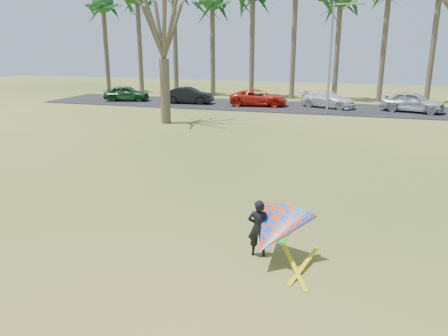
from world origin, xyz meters
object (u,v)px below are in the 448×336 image
(streetlight, at_px, (333,53))
(car_0, at_px, (127,93))
(car_2, at_px, (258,98))
(car_3, at_px, (328,99))
(bare_tree_left, at_px, (162,14))
(kite_flyer, at_px, (273,230))
(car_1, at_px, (189,95))
(car_4, at_px, (413,102))

(streetlight, relative_size, car_0, 1.96)
(car_2, bearing_deg, car_3, -91.32)
(car_2, height_order, car_3, car_2)
(streetlight, bearing_deg, car_2, 155.35)
(bare_tree_left, distance_m, kite_flyer, 20.82)
(car_3, xyz_separation_m, kite_flyer, (0.62, -27.32, 0.12))
(car_0, height_order, car_1, car_1)
(car_1, bearing_deg, kite_flyer, -159.05)
(car_3, bearing_deg, kite_flyer, -157.45)
(car_4, bearing_deg, streetlight, 130.34)
(car_0, bearing_deg, car_4, -103.00)
(bare_tree_left, xyz_separation_m, kite_flyer, (10.44, -16.95, -6.08))
(car_0, distance_m, car_4, 24.34)
(streetlight, xyz_separation_m, kite_flyer, (0.28, -23.95, -3.63))
(bare_tree_left, bearing_deg, car_4, 30.98)
(streetlight, height_order, car_0, streetlight)
(bare_tree_left, height_order, car_0, bare_tree_left)
(car_2, height_order, kite_flyer, kite_flyer)
(car_2, distance_m, car_3, 5.74)
(streetlight, relative_size, car_2, 1.65)
(bare_tree_left, relative_size, car_2, 2.01)
(car_1, bearing_deg, car_0, 85.47)
(streetlight, xyz_separation_m, car_1, (-12.21, 2.41, -3.70))
(car_1, xyz_separation_m, car_2, (6.16, 0.37, -0.03))
(streetlight, xyz_separation_m, car_4, (6.03, 2.72, -3.62))
(bare_tree_left, height_order, car_1, bare_tree_left)
(car_1, bearing_deg, car_2, -91.01)
(car_0, height_order, car_4, car_4)
(car_2, bearing_deg, streetlight, -121.95)
(car_4, relative_size, kite_flyer, 1.93)
(car_2, distance_m, car_4, 12.07)
(car_1, xyz_separation_m, car_4, (18.23, 0.31, 0.08))
(car_1, height_order, kite_flyer, kite_flyer)
(bare_tree_left, distance_m, car_3, 15.57)
(car_0, bearing_deg, car_1, -103.82)
(car_3, bearing_deg, streetlight, -153.01)
(streetlight, distance_m, car_2, 7.63)
(car_0, height_order, car_3, car_0)
(car_1, distance_m, kite_flyer, 29.17)
(car_0, relative_size, car_3, 0.90)
(bare_tree_left, distance_m, car_2, 12.28)
(car_0, xyz_separation_m, car_1, (6.10, -0.01, 0.01))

